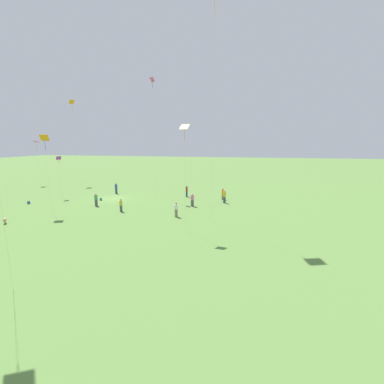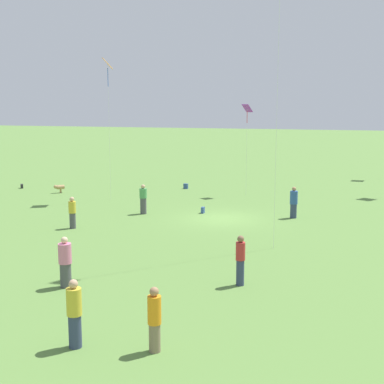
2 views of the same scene
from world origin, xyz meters
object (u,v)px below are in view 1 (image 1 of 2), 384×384
Objects in this scene: picnic_bag_2 at (29,203)px; kite_4 at (185,132)px; kite_5 at (59,160)px; kite_3 at (45,140)px; kite_7 at (215,4)px; kite_0 at (152,90)px; person_1 at (192,200)px; person_7 at (224,197)px; person_3 at (96,200)px; person_2 at (223,194)px; kite_6 at (72,106)px; person_4 at (187,191)px; kite_1 at (36,143)px; dog_0 at (5,220)px; person_6 at (121,205)px; person_5 at (116,188)px; person_0 at (176,210)px; picnic_bag_1 at (101,199)px.

kite_4 is at bearing 165.74° from picnic_bag_2.
kite_5 is 7.69m from picnic_bag_2.
kite_7 is at bearing -156.61° from kite_3.
person_1 is at bearing -148.44° from kite_0.
person_3 is at bearing -151.00° from person_7.
kite_3 is (3.53, 3.97, 7.80)m from person_3.
person_1 is at bearing -142.13° from person_2.
kite_6 is (32.13, -10.55, 14.95)m from person_2.
kite_7 is at bearing -82.60° from person_7.
kite_6 reaches higher than person_4.
kite_1 is at bearing -22.06° from kite_3.
person_3 is 0.19× the size of kite_3.
person_3 is 0.20× the size of kite_1.
dog_0 reaches higher than picnic_bag_2.
picnic_bag_2 is at bearing -140.79° from kite_4.
person_6 is at bearing -155.01° from kite_4.
kite_0 reaches higher than person_3.
person_6 is at bearing -160.83° from kite_1.
person_3 is at bearing -162.55° from kite_1.
picnic_bag_2 is at bearing 67.20° from kite_5.
kite_0 is at bearing 179.81° from person_4.
person_2 is at bearing 171.46° from dog_0.
kite_1 reaches higher than dog_0.
person_5 is 4.52× the size of picnic_bag_2.
person_3 reaches higher than person_0.
person_4 is (-10.49, -8.41, 0.06)m from person_3.
kite_0 is 17.10m from kite_3.
person_5 reaches higher than picnic_bag_1.
kite_0 is at bearing 102.58° from person_5.
kite_5 reaches higher than person_7.
kite_6 is at bearing 45.69° from kite_0.
kite_4 is at bearing -167.11° from kite_3.
kite_5 is (24.81, 3.47, 5.00)m from person_2.
person_4 reaches higher than person_3.
kite_7 reaches higher than person_3.
person_3 is 1.06× the size of person_6.
person_7 is at bearing -172.73° from picnic_bag_1.
dog_0 is (9.67, 7.04, -0.41)m from person_6.
kite_3 reaches higher than person_6.
person_7 is 4.68× the size of picnic_bag_2.
person_5 is (13.58, -11.10, 0.03)m from person_0.
kite_4 is 0.59× the size of kite_6.
person_3 is at bearing 128.96° from kite_0.
person_0 is 0.96× the size of person_5.
person_6 is at bearing 173.19° from person_3.
kite_3 reaches higher than person_4.
kite_6 is 0.77× the size of kite_7.
picnic_bag_1 is at bearing 109.58° from kite_0.
kite_5 is 0.38× the size of kite_6.
kite_0 reaches higher than person_6.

